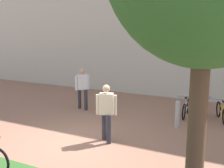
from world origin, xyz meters
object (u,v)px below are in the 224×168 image
object	(u,v)px
person_shirt_white	(82,86)
bollard_steel	(177,114)
person_shirt_blue	(106,110)
bike_rack_cluster	(222,111)

from	to	relation	value
person_shirt_white	bollard_steel	bearing A→B (deg)	-5.43
person_shirt_blue	person_shirt_white	distance (m)	3.57
bollard_steel	person_shirt_blue	xyz separation A→B (m)	(-1.57, -2.20, 0.53)
bike_rack_cluster	person_shirt_blue	distance (m)	4.62
person_shirt_blue	person_shirt_white	bearing A→B (deg)	133.66
bollard_steel	person_shirt_blue	distance (m)	2.75
person_shirt_blue	bollard_steel	bearing A→B (deg)	54.54
bollard_steel	person_shirt_white	size ratio (longest dim) A/B	0.52
bike_rack_cluster	person_shirt_blue	bearing A→B (deg)	-128.45
bollard_steel	bike_rack_cluster	bearing A→B (deg)	47.28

